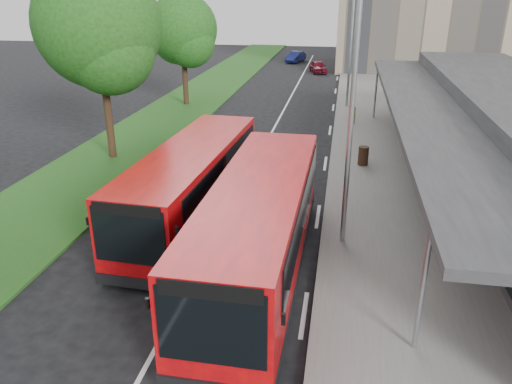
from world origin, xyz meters
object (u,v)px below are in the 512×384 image
(tree_far, at_px, (183,34))
(bus_second, at_px, (192,185))
(lamp_post_near, at_px, (350,101))
(bus_main, at_px, (259,229))
(lamp_post_far, at_px, (350,37))
(tree_mid, at_px, (99,34))
(litter_bin, at_px, (363,156))
(bollard, at_px, (354,115))
(car_near, at_px, (318,67))
(car_far, at_px, (296,57))

(tree_far, xyz_separation_m, bus_second, (5.92, -18.17, -3.45))
(lamp_post_near, xyz_separation_m, bus_main, (-2.29, -2.24, -3.25))
(lamp_post_far, distance_m, bus_main, 22.60)
(tree_mid, bearing_deg, tree_far, 90.00)
(tree_far, distance_m, bus_second, 19.42)
(litter_bin, bearing_deg, lamp_post_far, 94.22)
(bollard, bearing_deg, bus_main, -99.15)
(litter_bin, bearing_deg, bus_main, -107.83)
(lamp_post_far, bearing_deg, lamp_post_near, -90.00)
(tree_mid, bearing_deg, lamp_post_near, -32.36)
(litter_bin, xyz_separation_m, car_near, (-3.69, 27.34, -0.01))
(bus_second, bearing_deg, lamp_post_near, -6.52)
(bollard, bearing_deg, lamp_post_far, 96.20)
(lamp_post_near, xyz_separation_m, bus_second, (-5.21, 0.88, -3.33))
(bus_second, bearing_deg, lamp_post_far, 77.83)
(lamp_post_near, bearing_deg, lamp_post_far, 90.00)
(bus_second, distance_m, bollard, 15.45)
(bus_second, bearing_deg, tree_far, 111.12)
(bus_main, bearing_deg, car_far, 95.01)
(lamp_post_near, bearing_deg, tree_mid, 147.64)
(bollard, relative_size, car_near, 0.30)
(tree_far, height_order, car_far, tree_far)
(lamp_post_near, relative_size, bus_main, 0.79)
(bollard, relative_size, car_far, 0.29)
(lamp_post_near, bearing_deg, bus_main, -135.61)
(bus_main, height_order, car_near, bus_main)
(lamp_post_near, distance_m, bus_second, 6.24)
(car_near, bearing_deg, litter_bin, -96.25)
(litter_bin, bearing_deg, bollard, 92.96)
(lamp_post_far, bearing_deg, car_near, 100.46)
(lamp_post_far, bearing_deg, car_far, 104.43)
(car_far, bearing_deg, lamp_post_near, -66.48)
(bus_second, xyz_separation_m, car_far, (-0.44, 41.07, -0.82))
(bus_second, distance_m, litter_bin, 9.20)
(tree_far, height_order, bus_second, tree_far)
(lamp_post_near, distance_m, car_far, 42.53)
(litter_bin, bearing_deg, lamp_post_near, -96.72)
(lamp_post_far, bearing_deg, tree_far, -175.13)
(lamp_post_near, height_order, car_near, lamp_post_near)
(tree_far, xyz_separation_m, car_far, (5.48, 22.89, -4.27))
(car_far, bearing_deg, lamp_post_far, -59.71)
(lamp_post_far, distance_m, bollard, 6.30)
(tree_far, bearing_deg, bollard, -18.23)
(tree_mid, xyz_separation_m, tree_far, (0.00, 12.00, -1.01))
(tree_far, xyz_separation_m, bus_main, (8.84, -21.30, -3.37))
(litter_bin, relative_size, car_near, 0.26)
(bollard, bearing_deg, tree_mid, -144.98)
(tree_far, height_order, bollard, tree_far)
(bus_second, height_order, bollard, bus_second)
(lamp_post_far, xyz_separation_m, bus_second, (-5.21, -19.12, -3.33))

